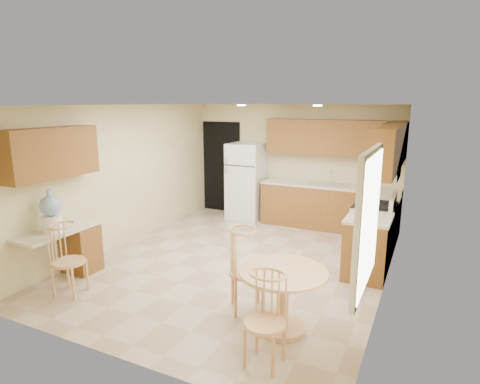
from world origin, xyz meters
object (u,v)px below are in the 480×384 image
at_px(refrigerator, 246,181).
at_px(chair_desk, 62,255).
at_px(chair_table_a, 244,265).
at_px(dining_table, 283,292).
at_px(chair_table_b, 261,316).
at_px(stove, 373,231).
at_px(water_crock, 51,213).

distance_m(refrigerator, chair_desk, 4.48).
bearing_deg(refrigerator, chair_table_a, -65.46).
distance_m(dining_table, chair_table_b, 0.75).
relative_size(dining_table, chair_table_a, 0.94).
bearing_deg(dining_table, stove, 77.75).
xyz_separation_m(dining_table, chair_table_a, (-0.55, 0.15, 0.16)).
relative_size(stove, chair_table_a, 1.04).
relative_size(dining_table, water_crock, 1.64).
relative_size(chair_desk, water_crock, 1.60).
bearing_deg(chair_desk, chair_table_b, 72.82).
distance_m(chair_table_a, water_crock, 2.84).
bearing_deg(chair_table_a, water_crock, -115.34).
relative_size(dining_table, chair_table_b, 1.05).
xyz_separation_m(refrigerator, stove, (2.88, -1.22, -0.37)).
relative_size(refrigerator, chair_desk, 1.74).
bearing_deg(stove, chair_table_a, -113.90).
xyz_separation_m(stove, chair_table_b, (-0.54, -3.47, 0.10)).
bearing_deg(water_crock, chair_table_b, -8.61).
distance_m(dining_table, chair_table_a, 0.59).
bearing_deg(chair_table_b, chair_desk, -4.46).
bearing_deg(stove, water_crock, -143.04).
bearing_deg(dining_table, refrigerator, 120.05).
bearing_deg(chair_table_a, stove, 123.05).
relative_size(chair_table_a, chair_desk, 1.09).
distance_m(chair_table_a, chair_table_b, 1.07).
xyz_separation_m(refrigerator, chair_desk, (-0.60, -4.43, -0.25)).
height_order(refrigerator, chair_table_a, refrigerator).
height_order(chair_table_b, water_crock, water_crock).
xyz_separation_m(stove, chair_table_a, (-1.14, -2.58, 0.17)).
height_order(dining_table, water_crock, water_crock).
bearing_deg(dining_table, chair_table_a, 164.80).
bearing_deg(water_crock, refrigerator, 75.88).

